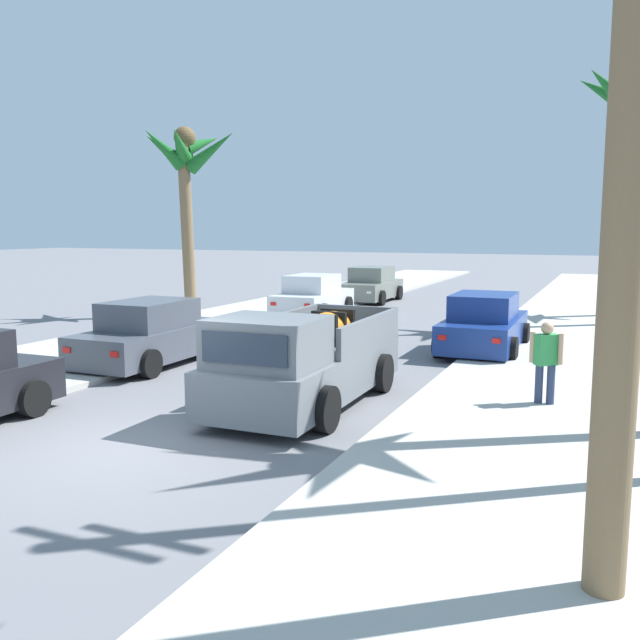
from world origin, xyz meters
TOP-DOWN VIEW (x-y plane):
  - ground_plane at (0.00, 0.00)m, footprint 160.00×160.00m
  - sidewalk_left at (-5.59, 12.00)m, footprint 4.79×60.00m
  - sidewalk_right at (5.59, 12.00)m, footprint 4.79×60.00m
  - curb_left at (-4.60, 12.00)m, footprint 0.16×60.00m
  - curb_right at (4.60, 12.00)m, footprint 0.16×60.00m
  - pickup_truck at (1.44, 3.29)m, footprint 2.25×5.23m
  - car_left_near at (3.46, 10.15)m, footprint 2.06×4.27m
  - car_right_near at (-3.64, 15.00)m, footprint 2.14×4.31m
  - car_right_mid at (-3.49, 5.29)m, footprint 2.05×4.27m
  - car_left_far at (-3.33, 20.66)m, footprint 2.07×4.28m
  - palm_tree_right_fore at (-7.82, 13.13)m, footprint 3.70×3.37m
  - palm_tree_left_back at (6.68, 16.29)m, footprint 3.79×3.39m
  - pedestrian at (5.49, 4.73)m, footprint 0.57×0.41m

SIDE VIEW (x-z plane):
  - ground_plane at x=0.00m, z-range 0.00..0.00m
  - curb_left at x=-4.60m, z-range 0.00..0.10m
  - curb_right at x=4.60m, z-range 0.00..0.10m
  - sidewalk_left at x=-5.59m, z-range 0.00..0.12m
  - sidewalk_right at x=5.59m, z-range 0.00..0.12m
  - car_left_near at x=3.46m, z-range -0.06..1.48m
  - car_right_near at x=-3.64m, z-range -0.06..1.48m
  - car_right_mid at x=-3.49m, z-range -0.06..1.48m
  - car_left_far at x=-3.33m, z-range -0.06..1.48m
  - pickup_truck at x=1.44m, z-range -0.09..1.71m
  - pedestrian at x=5.49m, z-range 0.12..1.71m
  - palm_tree_right_fore at x=-7.82m, z-range 2.00..8.84m
  - palm_tree_left_back at x=6.68m, z-range 2.59..10.91m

